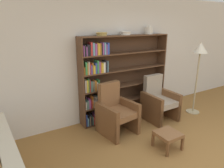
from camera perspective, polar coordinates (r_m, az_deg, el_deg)
wall_back at (r=4.78m, az=4.55°, el=7.66°), size 12.00×0.06×2.75m
bookshelf at (r=4.49m, az=1.23°, el=1.60°), size 2.20×0.30×1.90m
bowl_copper at (r=4.15m, az=-2.96°, el=14.15°), size 0.23×0.23×0.07m
bowl_terracotta at (r=4.45m, az=3.87°, el=14.36°), size 0.24×0.24×0.07m
vase_tall at (r=4.85m, az=10.57°, el=14.85°), size 0.17×0.17×0.20m
armchair_leather at (r=4.05m, az=1.08°, el=-8.02°), size 0.73×0.76×1.00m
armchair_cushioned at (r=4.72m, az=13.17°, el=-4.77°), size 0.64×0.68×1.00m
floor_lamp at (r=5.09m, az=23.81°, el=7.76°), size 0.33×0.33×1.73m
footstool at (r=3.76m, az=15.69°, el=-13.90°), size 0.40×0.40×0.31m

